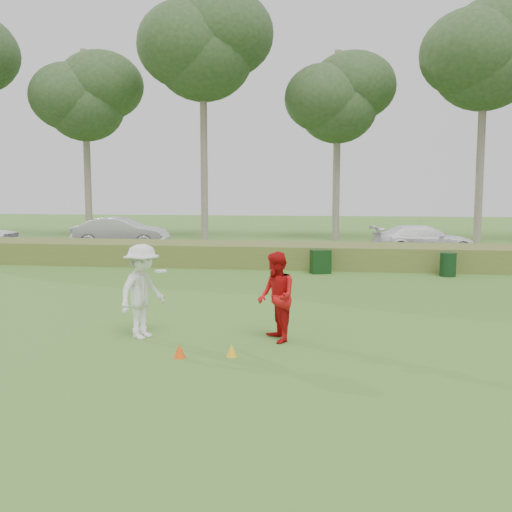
% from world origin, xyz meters
% --- Properties ---
extents(ground, '(120.00, 120.00, 0.00)m').
position_xyz_m(ground, '(0.00, 0.00, 0.00)').
color(ground, '#3D7125').
rests_on(ground, ground).
extents(reed_strip, '(80.00, 3.00, 0.90)m').
position_xyz_m(reed_strip, '(0.00, 12.00, 0.45)').
color(reed_strip, '#566729').
rests_on(reed_strip, ground).
extents(park_road, '(80.00, 6.00, 0.06)m').
position_xyz_m(park_road, '(0.00, 17.00, 0.03)').
color(park_road, '#2D2D2D').
rests_on(park_road, ground).
extents(tree_2, '(6.50, 6.50, 12.00)m').
position_xyz_m(tree_2, '(-14.00, 24.00, 8.97)').
color(tree_2, gray).
rests_on(tree_2, ground).
extents(tree_3, '(7.80, 7.80, 15.50)m').
position_xyz_m(tree_3, '(-6.00, 23.00, 11.60)').
color(tree_3, gray).
rests_on(tree_3, ground).
extents(tree_4, '(6.24, 6.24, 11.50)m').
position_xyz_m(tree_4, '(2.00, 24.50, 8.59)').
color(tree_4, gray).
rests_on(tree_4, ground).
extents(tree_5, '(7.28, 7.28, 14.00)m').
position_xyz_m(tree_5, '(10.00, 22.50, 10.47)').
color(tree_5, gray).
rests_on(tree_5, ground).
extents(player_white, '(1.13, 1.45, 1.98)m').
position_xyz_m(player_white, '(-1.79, -0.09, 0.99)').
color(player_white, white).
rests_on(player_white, ground).
extents(player_red, '(1.00, 1.10, 1.85)m').
position_xyz_m(player_red, '(1.00, 0.05, 0.92)').
color(player_red, red).
rests_on(player_red, ground).
extents(cone_orange, '(0.23, 0.23, 0.25)m').
position_xyz_m(cone_orange, '(-0.64, -1.37, 0.13)').
color(cone_orange, '#FF500D').
rests_on(cone_orange, ground).
extents(cone_yellow, '(0.21, 0.21, 0.24)m').
position_xyz_m(cone_yellow, '(0.30, -1.15, 0.12)').
color(cone_yellow, yellow).
rests_on(cone_yellow, ground).
extents(utility_cabinet, '(0.82, 0.67, 0.89)m').
position_xyz_m(utility_cabinet, '(1.57, 9.91, 0.44)').
color(utility_cabinet, black).
rests_on(utility_cabinet, ground).
extents(trash_bin, '(0.58, 0.58, 0.86)m').
position_xyz_m(trash_bin, '(6.15, 9.87, 0.43)').
color(trash_bin, black).
rests_on(trash_bin, ground).
extents(car_mid, '(5.08, 2.16, 1.63)m').
position_xyz_m(car_mid, '(-9.14, 17.26, 0.88)').
color(car_mid, silver).
rests_on(car_mid, park_road).
extents(car_right, '(5.16, 2.92, 1.41)m').
position_xyz_m(car_right, '(6.19, 16.41, 0.76)').
color(car_right, white).
rests_on(car_right, park_road).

